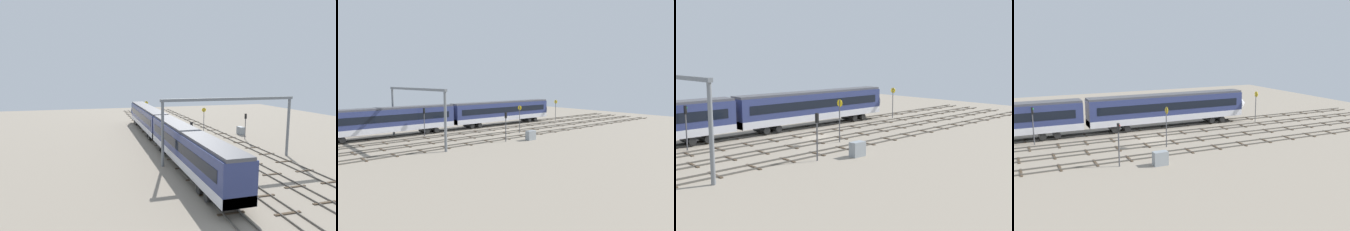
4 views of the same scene
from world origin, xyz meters
TOP-DOWN VIEW (x-y plane):
  - ground_plane at (0.00, 0.00)m, footprint 96.41×96.41m
  - track_near_foreground at (0.00, -6.56)m, footprint 80.41×2.40m
  - track_second_near at (0.00, -2.19)m, footprint 80.41×2.40m
  - track_middle at (0.00, 2.19)m, footprint 80.41×2.40m
  - track_with_train at (0.00, 6.56)m, footprint 80.41×2.40m
  - train at (-6.98, 6.56)m, footprint 50.40×3.24m
  - speed_sign_near_foreground at (0.12, -3.83)m, footprint 0.14×0.83m
  - speed_sign_mid_trackside at (18.73, 4.01)m, footprint 0.14×0.85m
  - signal_light_trackside_approach at (-14.34, 4.03)m, footprint 0.31×0.32m
  - signal_light_trackside_departure at (-7.14, -8.61)m, footprint 0.31×0.32m
  - relay_cabinet at (-3.18, -10.02)m, footprint 1.54×0.89m

SIDE VIEW (x-z plane):
  - ground_plane at x=0.00m, z-range 0.00..0.00m
  - track_middle at x=0.00m, z-range -0.02..0.14m
  - track_near_foreground at x=0.00m, z-range -0.01..0.15m
  - track_second_near at x=0.00m, z-range -0.01..0.15m
  - track_with_train at x=0.00m, z-range -0.01..0.15m
  - relay_cabinet at x=-3.18m, z-range 0.00..1.47m
  - train at x=-6.98m, z-range 0.26..5.06m
  - signal_light_trackside_departure at x=-7.14m, z-range 0.70..5.24m
  - speed_sign_mid_trackside at x=18.73m, z-range 0.68..5.51m
  - signal_light_trackside_approach at x=-14.34m, z-range 0.72..5.47m
  - speed_sign_near_foreground at x=0.12m, z-range 0.67..5.60m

